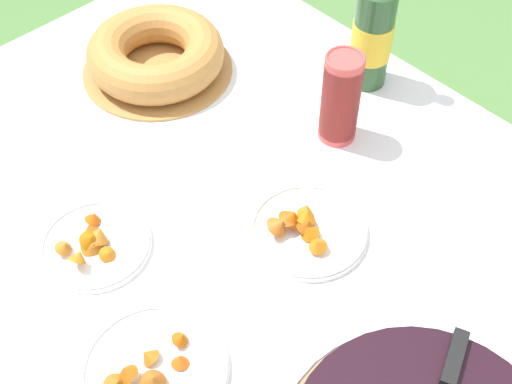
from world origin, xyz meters
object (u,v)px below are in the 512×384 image
at_px(cider_bottle_green, 373,30).
at_px(snack_plate_far, 153,370).
at_px(snack_plate_right, 306,228).
at_px(cup_stack, 341,98).
at_px(bundt_cake, 156,54).
at_px(snack_plate_left, 94,243).

height_order(cider_bottle_green, snack_plate_far, cider_bottle_green).
height_order(snack_plate_right, snack_plate_far, snack_plate_right).
bearing_deg(cider_bottle_green, cup_stack, -67.79).
bearing_deg(snack_plate_far, snack_plate_right, 94.24).
relative_size(cup_stack, snack_plate_far, 0.85).
relative_size(bundt_cake, cup_stack, 1.66).
distance_m(bundt_cake, snack_plate_right, 0.52).
bearing_deg(cider_bottle_green, bundt_cake, -137.34).
distance_m(bundt_cake, snack_plate_far, 0.69).
distance_m(bundt_cake, cup_stack, 0.41).
bearing_deg(snack_plate_right, snack_plate_left, -128.60).
xyz_separation_m(bundt_cake, snack_plate_far, (0.54, -0.44, -0.03)).
height_order(cup_stack, snack_plate_left, cup_stack).
xyz_separation_m(bundt_cake, snack_plate_right, (0.51, -0.08, -0.03)).
height_order(bundt_cake, cider_bottle_green, cider_bottle_green).
bearing_deg(cup_stack, snack_plate_left, -101.22).
relative_size(bundt_cake, cider_bottle_green, 0.94).
distance_m(cider_bottle_green, snack_plate_right, 0.44).
relative_size(bundt_cake, snack_plate_left, 1.65).
bearing_deg(snack_plate_far, snack_plate_left, 164.06).
xyz_separation_m(cup_stack, snack_plate_far, (0.15, -0.57, -0.08)).
bearing_deg(cider_bottle_green, snack_plate_far, -73.37).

